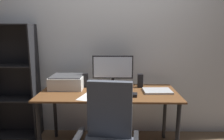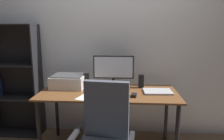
% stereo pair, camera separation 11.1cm
% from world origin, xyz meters
% --- Properties ---
extents(back_wall, '(6.40, 0.10, 2.60)m').
position_xyz_m(back_wall, '(0.00, 0.52, 1.30)').
color(back_wall, silver).
rests_on(back_wall, ground).
extents(desk, '(1.60, 0.70, 0.74)m').
position_xyz_m(desk, '(0.00, 0.00, 0.66)').
color(desk, brown).
rests_on(desk, ground).
extents(monitor, '(0.50, 0.20, 0.40)m').
position_xyz_m(monitor, '(0.04, 0.21, 0.97)').
color(monitor, black).
rests_on(monitor, desk).
extents(keyboard, '(0.29, 0.12, 0.02)m').
position_xyz_m(keyboard, '(0.06, -0.19, 0.75)').
color(keyboard, '#B7BABC').
rests_on(keyboard, desk).
extents(mouse, '(0.07, 0.10, 0.03)m').
position_xyz_m(mouse, '(0.29, -0.16, 0.76)').
color(mouse, black).
rests_on(mouse, desk).
extents(coffee_mug, '(0.09, 0.08, 0.09)m').
position_xyz_m(coffee_mug, '(0.17, -0.01, 0.79)').
color(coffee_mug, '#285193').
rests_on(coffee_mug, desk).
extents(laptop, '(0.33, 0.24, 0.02)m').
position_xyz_m(laptop, '(0.57, 0.01, 0.75)').
color(laptop, '#B7BABC').
rests_on(laptop, desk).
extents(speaker_left, '(0.06, 0.07, 0.17)m').
position_xyz_m(speaker_left, '(-0.30, 0.20, 0.82)').
color(speaker_left, black).
rests_on(speaker_left, desk).
extents(speaker_right, '(0.06, 0.07, 0.17)m').
position_xyz_m(speaker_right, '(0.39, 0.20, 0.82)').
color(speaker_right, black).
rests_on(speaker_right, desk).
extents(printer, '(0.40, 0.34, 0.16)m').
position_xyz_m(printer, '(-0.52, 0.15, 0.82)').
color(printer, silver).
rests_on(printer, desk).
extents(paper_sheet, '(0.29, 0.34, 0.00)m').
position_xyz_m(paper_sheet, '(-0.19, -0.19, 0.74)').
color(paper_sheet, white).
rests_on(paper_sheet, desk).
extents(bookshelf, '(0.69, 0.28, 1.52)m').
position_xyz_m(bookshelf, '(-1.34, 0.35, 0.75)').
color(bookshelf, black).
rests_on(bookshelf, ground).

